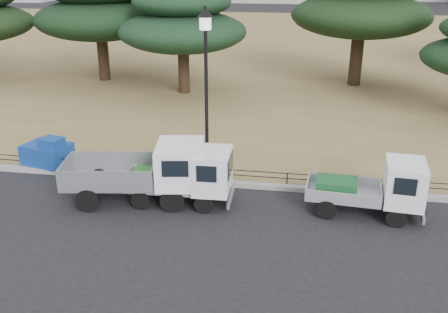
% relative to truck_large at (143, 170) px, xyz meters
% --- Properties ---
extents(ground, '(220.00, 220.00, 0.00)m').
position_rel_truck_large_xyz_m(ground, '(2.39, -1.12, -1.05)').
color(ground, black).
extents(lawn, '(120.00, 56.00, 0.15)m').
position_rel_truck_large_xyz_m(lawn, '(2.39, 29.48, -0.97)').
color(lawn, olive).
rests_on(lawn, ground).
extents(curb, '(120.00, 0.25, 0.16)m').
position_rel_truck_large_xyz_m(curb, '(2.39, 1.48, -0.97)').
color(curb, gray).
rests_on(curb, ground).
extents(truck_large, '(4.53, 2.35, 1.88)m').
position_rel_truck_large_xyz_m(truck_large, '(0.00, 0.00, 0.00)').
color(truck_large, black).
rests_on(truck_large, ground).
extents(truck_kei_front, '(3.35, 1.53, 1.75)m').
position_rel_truck_large_xyz_m(truck_kei_front, '(1.34, 0.08, -0.17)').
color(truck_kei_front, black).
rests_on(truck_kei_front, ground).
extents(truck_kei_rear, '(3.42, 1.69, 1.74)m').
position_rel_truck_large_xyz_m(truck_kei_rear, '(6.98, 0.24, -0.18)').
color(truck_kei_rear, black).
rests_on(truck_kei_rear, ground).
extents(street_lamp, '(0.50, 0.50, 5.58)m').
position_rel_truck_large_xyz_m(street_lamp, '(1.66, 1.78, 2.87)').
color(street_lamp, black).
rests_on(street_lamp, lawn).
extents(pipe_fence, '(38.00, 0.04, 0.40)m').
position_rel_truck_large_xyz_m(pipe_fence, '(2.39, 1.63, -0.61)').
color(pipe_fence, black).
rests_on(pipe_fence, lawn).
extents(tarp_pile, '(1.79, 1.48, 1.05)m').
position_rel_truck_large_xyz_m(tarp_pile, '(-4.30, 1.99, -0.48)').
color(tarp_pile, navy).
rests_on(tarp_pile, lawn).
extents(pine_west_near, '(7.62, 7.62, 7.62)m').
position_rel_truck_large_xyz_m(pine_west_near, '(-7.44, 15.20, 3.50)').
color(pine_west_near, black).
rests_on(pine_west_near, lawn).
extents(pine_center_left, '(6.88, 6.88, 7.00)m').
position_rel_truck_large_xyz_m(pine_center_left, '(-1.86, 12.93, 3.14)').
color(pine_center_left, black).
rests_on(pine_center_left, lawn).
extents(pine_center_right, '(7.83, 7.83, 8.31)m').
position_rel_truck_large_xyz_m(pine_center_right, '(7.63, 16.39, 3.92)').
color(pine_center_right, black).
rests_on(pine_center_right, lawn).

